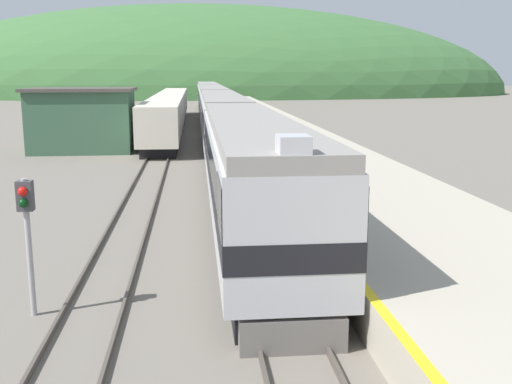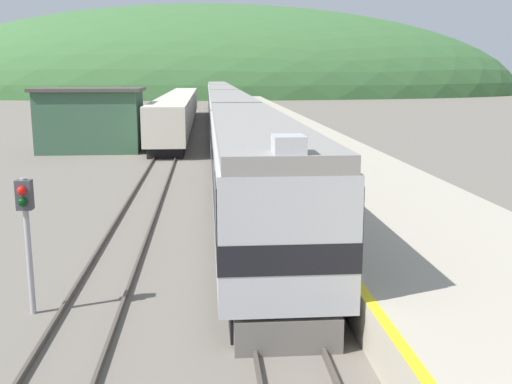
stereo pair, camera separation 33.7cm
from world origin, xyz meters
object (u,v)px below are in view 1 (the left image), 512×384
Objects in this scene: express_train_lead_car at (250,170)px; carriage_fourth at (208,96)px; signal_post_siding at (27,218)px; siding_train at (170,111)px; carriage_second at (222,121)px; carriage_third at (212,104)px.

carriage_fourth is (0.00, 70.42, -0.01)m from express_train_lead_car.
carriage_fourth is 77.88m from signal_post_siding.
siding_train is (-4.54, -28.49, -0.45)m from carriage_fourth.
signal_post_siding is at bearing -94.38° from carriage_fourth.
carriage_second is 0.48× the size of siding_train.
siding_train is (-4.54, 41.93, -0.46)m from express_train_lead_car.
carriage_third is 23.81m from carriage_fourth.
express_train_lead_car reaches higher than carriage_third.
signal_post_siding is at bearing -91.64° from siding_train.
carriage_third is 6.53m from siding_train.
carriage_second is 1.00× the size of carriage_fourth.
carriage_second is (0.00, 22.80, -0.01)m from express_train_lead_car.
carriage_third is at bearing -90.00° from carriage_fourth.
express_train_lead_car is 70.42m from carriage_fourth.
carriage_fourth is at bearing 90.00° from express_train_lead_car.
carriage_fourth is at bearing 85.62° from signal_post_siding.
siding_train is (-4.54, -4.68, -0.45)m from carriage_third.
express_train_lead_car is 6.06× the size of signal_post_siding.
signal_post_siding is (-1.41, -49.16, 0.60)m from siding_train.
carriage_second is 19.68m from siding_train.
carriage_fourth is at bearing 90.00° from carriage_third.
express_train_lead_car is 46.61m from carriage_third.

